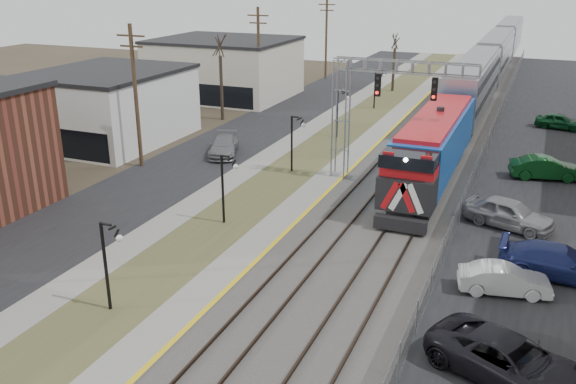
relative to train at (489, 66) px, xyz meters
The scene contains 22 objects.
street_west 34.16m from the train, 119.97° to the right, with size 7.00×120.00×0.04m, color black.
sidewalk 32.15m from the train, 112.98° to the right, with size 2.00×120.00×0.08m, color gray.
grass_median 31.11m from the train, 107.86° to the right, with size 4.00×120.00×0.06m, color #49502A.
platform 30.32m from the train, 102.43° to the right, with size 2.00×120.00×0.24m, color gray.
ballast_bed 29.65m from the train, 92.91° to the right, with size 8.00×120.00×0.20m, color #595651.
platform_edge 30.13m from the train, 100.79° to the right, with size 0.24×120.00×0.01m, color gold.
track_near 29.81m from the train, 96.77° to the right, with size 1.58×120.00×0.15m.
track_far 29.60m from the train, 90.00° to the right, with size 1.58×120.00×0.15m.
train is the anchor object (origin of this frame).
signal_gantry 36.84m from the train, 96.69° to the right, with size 9.00×1.07×8.15m.
lampposts 47.17m from the train, 101.62° to the right, with size 0.14×62.14×4.00m.
utility_poles 44.31m from the train, 116.87° to the right, with size 0.28×80.28×10.00m.
fence 29.68m from the train, 84.77° to the right, with size 0.04×120.00×1.60m, color gray.
buildings_west 48.21m from the train, 123.34° to the right, with size 14.00×67.00×7.00m.
bare_trees 31.36m from the train, 125.39° to the right, with size 12.30×42.30×5.95m.
car_lot_b 49.07m from the train, 83.46° to the right, with size 1.37×3.94×1.30m, color silver.
car_lot_c 55.40m from the train, 83.56° to the right, with size 2.65×5.75×1.60m, color black.
car_lot_d 46.90m from the train, 80.47° to the right, with size 2.14×5.27×1.53m, color navy.
car_lot_e 41.39m from the train, 82.70° to the right, with size 1.93×4.80×1.63m, color gray.
car_lot_f 32.21m from the train, 77.51° to the right, with size 1.61×4.63×1.53m, color #0B3915.
car_street_b 38.23m from the train, 114.48° to the right, with size 1.97×4.85×1.41m, color slate.
car_lot_g 18.21m from the train, 64.26° to the right, with size 1.63×4.04×1.38m, color #0C401D.
Camera 1 is at (11.46, -9.67, 13.49)m, focal length 38.00 mm.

